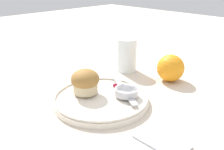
# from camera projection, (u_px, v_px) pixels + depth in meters

# --- Properties ---
(ground_plane) EXTENTS (3.00, 3.00, 0.00)m
(ground_plane) POSITION_uv_depth(u_px,v_px,m) (105.00, 101.00, 0.63)
(ground_plane) COLOR beige
(plate) EXTENTS (0.24, 0.24, 0.02)m
(plate) POSITION_uv_depth(u_px,v_px,m) (101.00, 99.00, 0.62)
(plate) COLOR silver
(plate) RESTS_ON ground_plane
(muffin) EXTENTS (0.07, 0.07, 0.06)m
(muffin) POSITION_uv_depth(u_px,v_px,m) (85.00, 81.00, 0.63)
(muffin) COLOR beige
(muffin) RESTS_ON plate
(cream_ramekin) EXTENTS (0.06, 0.06, 0.02)m
(cream_ramekin) POSITION_uv_depth(u_px,v_px,m) (126.00, 91.00, 0.62)
(cream_ramekin) COLOR silver
(cream_ramekin) RESTS_ON plate
(berry_pair) EXTENTS (0.03, 0.01, 0.01)m
(berry_pair) POSITION_uv_depth(u_px,v_px,m) (117.00, 87.00, 0.65)
(berry_pair) COLOR maroon
(berry_pair) RESTS_ON plate
(butter_knife) EXTENTS (0.17, 0.10, 0.00)m
(butter_knife) POSITION_uv_depth(u_px,v_px,m) (124.00, 89.00, 0.65)
(butter_knife) COLOR #B7B7BC
(butter_knife) RESTS_ON plate
(orange_fruit) EXTENTS (0.08, 0.08, 0.08)m
(orange_fruit) POSITION_uv_depth(u_px,v_px,m) (171.00, 68.00, 0.74)
(orange_fruit) COLOR orange
(orange_fruit) RESTS_ON ground_plane
(juice_glass) EXTENTS (0.06, 0.06, 0.11)m
(juice_glass) POSITION_uv_depth(u_px,v_px,m) (127.00, 55.00, 0.81)
(juice_glass) COLOR silver
(juice_glass) RESTS_ON ground_plane
(folded_napkin) EXTENTS (0.10, 0.06, 0.01)m
(folded_napkin) POSITION_uv_depth(u_px,v_px,m) (162.00, 141.00, 0.48)
(folded_napkin) COLOR #B2BCCC
(folded_napkin) RESTS_ON ground_plane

